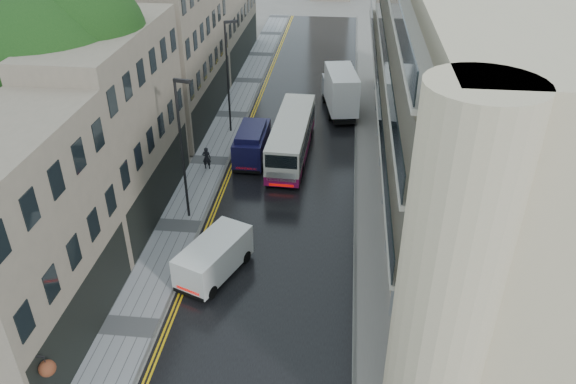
% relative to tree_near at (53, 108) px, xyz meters
% --- Properties ---
extents(road, '(9.00, 85.00, 0.02)m').
position_rel_tree_near_xyz_m(road, '(12.50, 7.50, -6.94)').
color(road, black).
rests_on(road, ground).
extents(left_sidewalk, '(2.70, 85.00, 0.12)m').
position_rel_tree_near_xyz_m(left_sidewalk, '(6.65, 7.50, -6.89)').
color(left_sidewalk, gray).
rests_on(left_sidewalk, ground).
extents(right_sidewalk, '(1.80, 85.00, 0.12)m').
position_rel_tree_near_xyz_m(right_sidewalk, '(17.90, 7.50, -6.89)').
color(right_sidewalk, slate).
rests_on(right_sidewalk, ground).
extents(old_shop_row, '(4.50, 56.00, 12.00)m').
position_rel_tree_near_xyz_m(old_shop_row, '(3.05, 10.00, -0.95)').
color(old_shop_row, gray).
rests_on(old_shop_row, ground).
extents(modern_block, '(8.00, 40.00, 14.00)m').
position_rel_tree_near_xyz_m(modern_block, '(22.80, 6.00, 0.05)').
color(modern_block, tan).
rests_on(modern_block, ground).
extents(tree_near, '(10.56, 10.56, 13.89)m').
position_rel_tree_near_xyz_m(tree_near, '(0.00, 0.00, 0.00)').
color(tree_near, black).
rests_on(tree_near, ground).
extents(tree_far, '(9.24, 9.24, 12.46)m').
position_rel_tree_near_xyz_m(tree_far, '(0.30, 13.00, -0.72)').
color(tree_far, black).
rests_on(tree_far, ground).
extents(cream_bus, '(2.66, 10.29, 2.79)m').
position_rel_tree_near_xyz_m(cream_bus, '(11.19, 6.29, -5.53)').
color(cream_bus, beige).
rests_on(cream_bus, road).
extents(white_lorry, '(3.43, 7.60, 3.85)m').
position_rel_tree_near_xyz_m(white_lorry, '(14.86, 15.66, -5.00)').
color(white_lorry, white).
rests_on(white_lorry, road).
extents(white_van, '(3.55, 4.99, 2.08)m').
position_rel_tree_near_xyz_m(white_van, '(8.28, -5.95, -5.89)').
color(white_van, silver).
rests_on(white_van, road).
extents(navy_van, '(2.04, 5.05, 2.57)m').
position_rel_tree_near_xyz_m(navy_van, '(8.65, 6.51, -5.64)').
color(navy_van, '#0F0E33').
rests_on(navy_van, road).
extents(pedestrian, '(0.59, 0.39, 1.62)m').
position_rel_tree_near_xyz_m(pedestrian, '(6.72, 6.29, -6.02)').
color(pedestrian, black).
rests_on(pedestrian, left_sidewalk).
extents(lamp_post_near, '(1.00, 0.40, 8.65)m').
position_rel_tree_near_xyz_m(lamp_post_near, '(6.97, 0.33, -2.50)').
color(lamp_post_near, black).
rests_on(lamp_post_near, left_sidewalk).
extents(lamp_post_far, '(0.97, 0.57, 8.56)m').
position_rel_tree_near_xyz_m(lamp_post_far, '(7.14, 12.60, -2.54)').
color(lamp_post_far, black).
rests_on(lamp_post_far, left_sidewalk).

